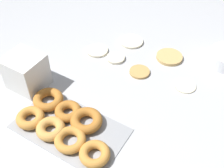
# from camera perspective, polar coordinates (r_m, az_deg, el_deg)

# --- Properties ---
(ground_plane) EXTENTS (3.00, 3.00, 0.00)m
(ground_plane) POSITION_cam_1_polar(r_m,az_deg,el_deg) (1.16, 4.00, 1.20)
(ground_plane) COLOR #B2B5BA
(pancake_0) EXTENTS (0.10, 0.10, 0.01)m
(pancake_0) POSITION_cam_1_polar(r_m,az_deg,el_deg) (1.29, -3.05, 6.80)
(pancake_0) COLOR beige
(pancake_0) RESTS_ON ground_plane
(pancake_1) EXTENTS (0.12, 0.12, 0.01)m
(pancake_1) POSITION_cam_1_polar(r_m,az_deg,el_deg) (1.28, 11.57, 5.40)
(pancake_1) COLOR tan
(pancake_1) RESTS_ON ground_plane
(pancake_2) EXTENTS (0.11, 0.11, 0.01)m
(pancake_2) POSITION_cam_1_polar(r_m,az_deg,el_deg) (1.35, 3.92, 8.63)
(pancake_2) COLOR beige
(pancake_2) RESTS_ON ground_plane
(pancake_3) EXTENTS (0.09, 0.09, 0.01)m
(pancake_3) POSITION_cam_1_polar(r_m,az_deg,el_deg) (1.19, 5.62, 2.48)
(pancake_3) COLOR tan
(pancake_3) RESTS_ON ground_plane
(pancake_4) EXTENTS (0.08, 0.08, 0.01)m
(pancake_4) POSITION_cam_1_polar(r_m,az_deg,el_deg) (1.25, 0.74, 5.30)
(pancake_4) COLOR beige
(pancake_4) RESTS_ON ground_plane
(pancake_5) EXTENTS (0.09, 0.09, 0.01)m
(pancake_5) POSITION_cam_1_polar(r_m,az_deg,el_deg) (1.16, 14.65, -0.24)
(pancake_5) COLOR beige
(pancake_5) RESTS_ON ground_plane
(donut_tray) EXTENTS (0.39, 0.22, 0.04)m
(donut_tray) POSITION_cam_1_polar(r_m,az_deg,el_deg) (0.99, -9.59, -7.90)
(donut_tray) COLOR #93969B
(donut_tray) RESTS_ON ground_plane
(container_stack) EXTENTS (0.14, 0.13, 0.14)m
(container_stack) POSITION_cam_1_polar(r_m,az_deg,el_deg) (1.13, -17.06, 2.37)
(container_stack) COLOR white
(container_stack) RESTS_ON ground_plane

